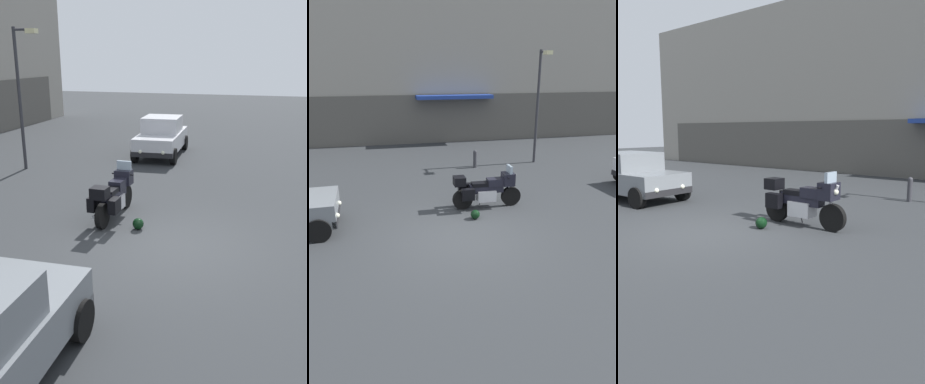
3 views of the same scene
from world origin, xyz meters
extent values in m
plane|color=#2D3033|center=(0.00, 0.00, 0.00)|extent=(80.00, 80.00, 0.00)
cylinder|color=black|center=(2.14, 1.94, 0.32)|extent=(0.64, 0.15, 0.64)
cylinder|color=black|center=(0.52, 1.97, 0.32)|extent=(0.64, 0.15, 0.64)
cylinder|color=#B7B7BC|center=(2.12, 1.94, 0.75)|extent=(0.33, 0.08, 0.68)
cube|color=#B7B7BC|center=(1.29, 1.96, 0.42)|extent=(0.61, 0.41, 0.36)
cube|color=black|center=(1.29, 1.96, 0.66)|extent=(1.11, 0.30, 0.28)
cube|color=black|center=(1.59, 1.95, 0.84)|extent=(0.53, 0.35, 0.24)
cube|color=black|center=(1.09, 1.96, 0.80)|extent=(0.57, 0.31, 0.12)
cube|color=black|center=(2.02, 1.94, 0.92)|extent=(0.37, 0.45, 0.40)
cube|color=#8C9EAD|center=(2.06, 1.94, 1.22)|extent=(0.09, 0.40, 0.28)
sphere|color=#EAEACC|center=(2.20, 1.94, 0.92)|extent=(0.14, 0.14, 0.14)
cylinder|color=black|center=(1.94, 1.95, 1.02)|extent=(0.05, 0.62, 0.04)
cylinder|color=#B7B7BC|center=(0.70, 2.17, 0.30)|extent=(0.55, 0.10, 0.09)
cube|color=black|center=(0.65, 2.25, 0.58)|extent=(0.40, 0.21, 0.36)
cube|color=black|center=(0.64, 1.69, 0.58)|extent=(0.40, 0.21, 0.36)
cube|color=black|center=(0.42, 1.97, 0.95)|extent=(0.37, 0.41, 0.28)
cylinder|color=black|center=(1.15, 2.14, 0.15)|extent=(0.03, 0.13, 0.29)
sphere|color=black|center=(0.72, 1.11, 0.14)|extent=(0.28, 0.28, 0.28)
cube|color=silver|center=(8.84, 2.72, 0.66)|extent=(3.89, 1.87, 0.68)
cube|color=silver|center=(8.99, 2.73, 1.32)|extent=(1.69, 1.60, 0.64)
cube|color=#8C9EAD|center=(8.24, 2.68, 1.32)|extent=(0.14, 1.40, 0.54)
cube|color=#8C9EAD|center=(9.74, 2.78, 1.32)|extent=(0.14, 1.40, 0.51)
cube|color=black|center=(6.99, 2.61, 0.42)|extent=(0.22, 1.64, 0.20)
cube|color=black|center=(10.68, 2.83, 0.42)|extent=(0.22, 1.64, 0.20)
cylinder|color=black|center=(7.44, 1.85, 0.32)|extent=(0.65, 0.26, 0.64)
cylinder|color=black|center=(7.34, 3.41, 0.32)|extent=(0.65, 0.26, 0.64)
cylinder|color=black|center=(10.33, 2.03, 0.32)|extent=(0.65, 0.26, 0.64)
cylinder|color=black|center=(10.24, 3.59, 0.32)|extent=(0.65, 0.26, 0.64)
sphere|color=silver|center=(6.97, 2.16, 0.54)|extent=(0.14, 0.14, 0.14)
sphere|color=silver|center=(6.91, 3.06, 0.54)|extent=(0.14, 0.14, 0.14)
cube|color=black|center=(-3.26, 1.46, 0.42)|extent=(0.18, 1.76, 0.20)
cylinder|color=black|center=(-3.63, 0.60, 0.32)|extent=(0.65, 0.24, 0.64)
sphere|color=silver|center=(-3.23, 1.94, 0.54)|extent=(0.14, 0.14, 0.14)
sphere|color=silver|center=(-3.19, 0.97, 0.54)|extent=(0.14, 0.14, 0.14)
cylinder|color=#2D2D33|center=(5.22, 7.06, 2.52)|extent=(0.12, 0.12, 5.04)
cylinder|color=#2D2D33|center=(5.22, 6.71, 4.94)|extent=(0.08, 0.70, 0.08)
cube|color=beige|center=(5.22, 6.36, 4.89)|extent=(0.28, 0.36, 0.16)
camera|label=1|loc=(-8.65, -2.00, 4.08)|focal=40.37mm
camera|label=2|loc=(-1.90, -8.48, 4.34)|focal=33.54mm
camera|label=3|loc=(6.38, -5.52, 2.28)|focal=35.77mm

